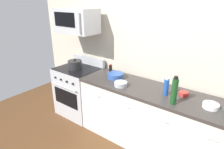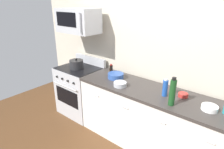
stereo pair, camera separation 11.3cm
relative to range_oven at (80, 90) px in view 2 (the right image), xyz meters
name	(u,v)px [view 2 (the right image)]	position (x,y,z in m)	size (l,w,h in m)	color
ground_plane	(150,146)	(1.54, 0.00, -0.47)	(6.50, 6.50, 0.00)	brown
back_wall	(171,55)	(1.54, 0.41, 0.88)	(5.42, 0.10, 2.70)	beige
counter_unit	(153,120)	(1.54, 0.00, -0.01)	(2.33, 0.66, 0.92)	silver
range_oven	(80,90)	(0.00, 0.00, 0.00)	(0.76, 0.69, 1.07)	#B7BABF
microwave	(78,21)	(0.00, 0.04, 1.28)	(0.74, 0.44, 0.40)	#B7BABF
bottle_soda_blue	(165,88)	(1.68, -0.03, 0.56)	(0.07, 0.07, 0.24)	#1E4CA5
bottle_wine_green	(172,92)	(1.85, -0.19, 0.62)	(0.07, 0.07, 0.35)	#19471E
bottle_soy_sauce_dark	(111,70)	(0.66, 0.12, 0.53)	(0.05, 0.05, 0.17)	black
bowl_red_small	(183,95)	(1.88, 0.10, 0.48)	(0.13, 0.13, 0.05)	#B72D28
bowl_blue_mixing	(116,76)	(0.83, 0.04, 0.49)	(0.25, 0.25, 0.08)	#2D519E
bowl_white_ceramic	(210,108)	(2.23, -0.03, 0.48)	(0.18, 0.18, 0.05)	white
bowl_steel_prep	(120,84)	(1.06, -0.16, 0.48)	(0.19, 0.19, 0.06)	#B2B5BA
stockpot	(76,64)	(0.00, -0.05, 0.53)	(0.25, 0.25, 0.19)	#262628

